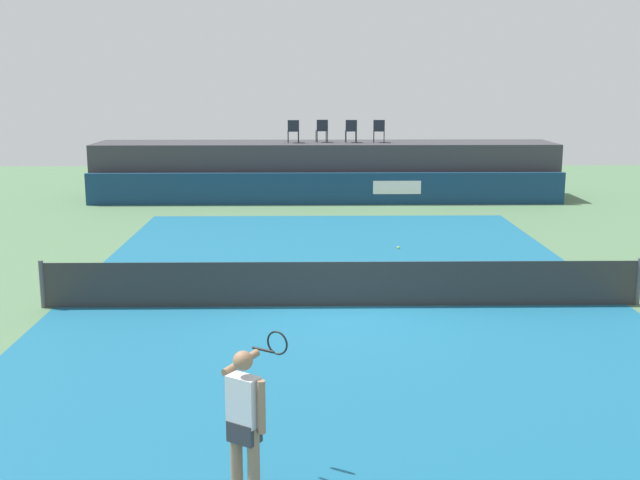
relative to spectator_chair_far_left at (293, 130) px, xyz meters
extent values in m
plane|color=#4C704C|center=(1.25, -12.02, -2.69)|extent=(48.00, 48.00, 0.00)
cube|color=#16597A|center=(1.25, -15.02, -2.69)|extent=(12.00, 22.00, 0.00)
cube|color=navy|center=(1.25, -1.52, -2.09)|extent=(18.00, 0.20, 1.20)
cube|color=white|center=(3.90, -1.63, -2.03)|extent=(1.80, 0.02, 0.50)
cube|color=#38383D|center=(1.25, 0.28, -1.59)|extent=(18.00, 2.80, 2.20)
cylinder|color=#1E232D|center=(0.19, 0.29, -0.27)|extent=(0.04, 0.04, 0.44)
cylinder|color=#1E232D|center=(-0.22, 0.27, -0.27)|extent=(0.04, 0.04, 0.44)
cylinder|color=#1E232D|center=(0.21, -0.12, -0.27)|extent=(0.04, 0.04, 0.44)
cylinder|color=#1E232D|center=(-0.20, -0.14, -0.27)|extent=(0.04, 0.04, 0.44)
cube|color=#1E232D|center=(0.00, 0.08, -0.04)|extent=(0.46, 0.46, 0.03)
cube|color=#1E232D|center=(0.01, -0.13, 0.19)|extent=(0.44, 0.05, 0.42)
cylinder|color=#1E232D|center=(1.29, 0.53, -0.27)|extent=(0.04, 0.04, 0.44)
cylinder|color=#1E232D|center=(0.89, 0.49, -0.27)|extent=(0.04, 0.04, 0.44)
cylinder|color=#1E232D|center=(1.33, 0.13, -0.27)|extent=(0.04, 0.04, 0.44)
cylinder|color=#1E232D|center=(0.93, 0.09, -0.27)|extent=(0.04, 0.04, 0.44)
cube|color=#1E232D|center=(1.11, 0.31, -0.04)|extent=(0.48, 0.48, 0.03)
cube|color=#1E232D|center=(1.13, 0.10, 0.19)|extent=(0.44, 0.07, 0.42)
cylinder|color=#1E232D|center=(2.46, 0.35, -0.27)|extent=(0.04, 0.04, 0.44)
cylinder|color=#1E232D|center=(2.05, 0.35, -0.27)|extent=(0.04, 0.04, 0.44)
cylinder|color=#1E232D|center=(2.46, -0.05, -0.27)|extent=(0.04, 0.04, 0.44)
cylinder|color=#1E232D|center=(2.06, -0.05, -0.27)|extent=(0.04, 0.04, 0.44)
cube|color=#1E232D|center=(2.26, 0.15, -0.04)|extent=(0.44, 0.44, 0.03)
cube|color=#1E232D|center=(2.26, -0.06, 0.19)|extent=(0.44, 0.03, 0.42)
cylinder|color=#1E232D|center=(3.58, 0.32, -0.27)|extent=(0.04, 0.04, 0.44)
cylinder|color=#1E232D|center=(3.18, 0.36, -0.27)|extent=(0.04, 0.04, 0.44)
cylinder|color=#1E232D|center=(3.54, -0.08, -0.27)|extent=(0.04, 0.04, 0.44)
cylinder|color=#1E232D|center=(3.14, -0.04, -0.27)|extent=(0.04, 0.04, 0.44)
cube|color=#1E232D|center=(3.36, 0.14, -0.04)|extent=(0.48, 0.48, 0.03)
cube|color=#1E232D|center=(3.34, -0.07, 0.19)|extent=(0.44, 0.07, 0.42)
cube|color=#2D2D2D|center=(1.25, -15.02, -2.22)|extent=(12.40, 0.02, 0.95)
cylinder|color=#4C4C51|center=(-4.95, -15.02, -2.19)|extent=(0.10, 0.10, 1.00)
cylinder|color=#4C4C51|center=(7.45, -15.02, -2.19)|extent=(0.10, 0.10, 1.00)
cylinder|color=#997051|center=(-0.08, -22.77, -2.18)|extent=(0.14, 0.14, 0.82)
cylinder|color=#997051|center=(-0.28, -22.64, -2.18)|extent=(0.14, 0.14, 0.82)
cube|color=#333338|center=(-0.18, -22.70, -1.85)|extent=(0.40, 0.37, 0.24)
cube|color=silver|center=(-0.18, -22.70, -1.49)|extent=(0.41, 0.36, 0.56)
sphere|color=#997051|center=(-0.18, -22.70, -1.03)|extent=(0.22, 0.22, 0.22)
cylinder|color=#997051|center=(0.02, -22.83, -1.51)|extent=(0.09, 0.09, 0.60)
cylinder|color=#997051|center=(-0.23, -22.35, -1.19)|extent=(0.41, 0.56, 0.14)
cylinder|color=black|center=(0.00, -21.99, -1.16)|extent=(0.27, 0.19, 0.03)
torus|color=black|center=(0.16, -21.75, -1.16)|extent=(0.27, 0.19, 0.30)
sphere|color=#D8EA33|center=(3.07, -9.43, -2.66)|extent=(0.07, 0.07, 0.07)
camera|label=1|loc=(0.52, -30.77, 1.96)|focal=44.05mm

